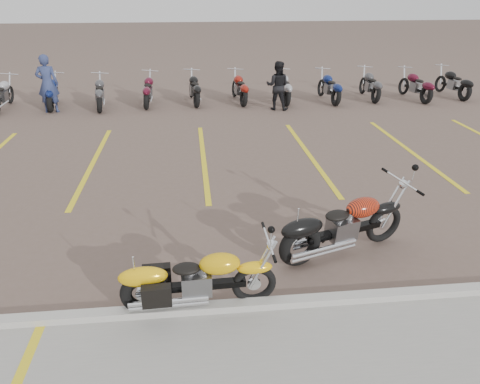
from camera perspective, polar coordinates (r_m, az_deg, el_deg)
The scene contains 8 objects.
ground at distance 8.12m, azimuth -3.40°, elevation -5.54°, with size 100.00×100.00×0.00m, color brown.
curb at distance 6.42m, azimuth -2.40°, elevation -13.87°, with size 60.00×0.18×0.12m, color #ADAAA3.
parking_stripes at distance 11.76m, azimuth -4.47°, elevation 4.10°, with size 38.00×5.50×0.01m, color yellow, non-canonical shape.
yellow_cruiser at distance 6.29m, azimuth -5.45°, elevation -10.76°, with size 2.07×0.32×0.85m.
flame_cruiser at distance 7.58m, azimuth 12.04°, elevation -4.28°, with size 2.24×0.89×0.96m.
person_a at distance 17.21m, azimuth -22.42°, elevation 12.11°, with size 0.70×0.46×1.92m, color navy.
person_b at distance 16.40m, azimuth 4.60°, elevation 12.79°, with size 0.80×0.62×1.64m, color black.
bg_bike_row at distance 17.30m, azimuth -5.73°, elevation 12.43°, with size 20.51×2.02×1.10m.
Camera 1 is at (-0.29, -7.06, 4.00)m, focal length 35.00 mm.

